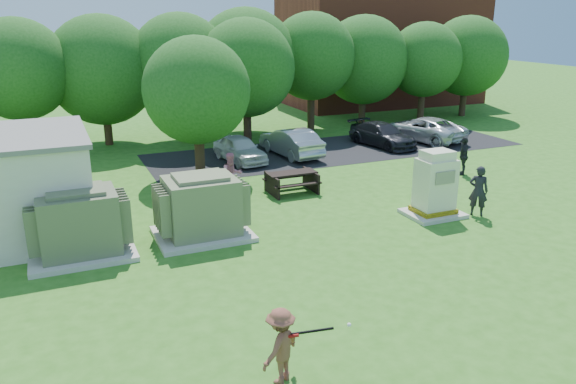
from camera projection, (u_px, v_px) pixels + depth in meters
name	position (u px, v px, depth m)	size (l,w,h in m)	color
ground	(346.00, 278.00, 15.36)	(120.00, 120.00, 0.00)	#2D6619
brick_building	(381.00, 52.00, 44.56)	(15.00, 8.00, 8.00)	maroon
parking_strip	(338.00, 150.00, 29.81)	(20.00, 6.00, 0.01)	#232326
transformer_left	(79.00, 225.00, 16.54)	(3.00, 2.40, 2.07)	beige
transformer_right	(202.00, 208.00, 17.94)	(3.00, 2.40, 2.07)	beige
generator_cabinet	(435.00, 188.00, 19.81)	(1.95, 1.60, 2.38)	beige
picnic_table	(292.00, 180.00, 22.53)	(1.99, 1.49, 0.85)	black
batter	(281.00, 346.00, 10.82)	(1.02, 0.59, 1.58)	brown
person_by_generator	(478.00, 191.00, 19.87)	(0.67, 0.44, 1.82)	black
person_at_picnic	(232.00, 175.00, 21.98)	(0.85, 0.67, 1.76)	#CC6C86
person_walking_right	(464.00, 156.00, 24.96)	(1.00, 0.42, 1.71)	black
car_white	(240.00, 149.00, 27.22)	(1.50, 3.74, 1.27)	silver
car_silver_a	(291.00, 142.00, 28.34)	(1.50, 4.30, 1.42)	#A8A9AD
car_dark	(382.00, 135.00, 30.45)	(1.74, 4.29, 1.25)	black
car_silver_b	(423.00, 129.00, 31.72)	(2.25, 4.89, 1.36)	silver
batting_equipment	(315.00, 331.00, 10.89)	(1.37, 0.19, 0.11)	black
tree_row	(213.00, 66.00, 30.93)	(41.30, 13.30, 7.30)	#47301E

